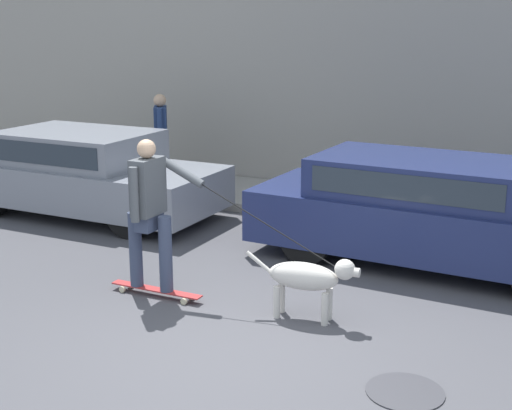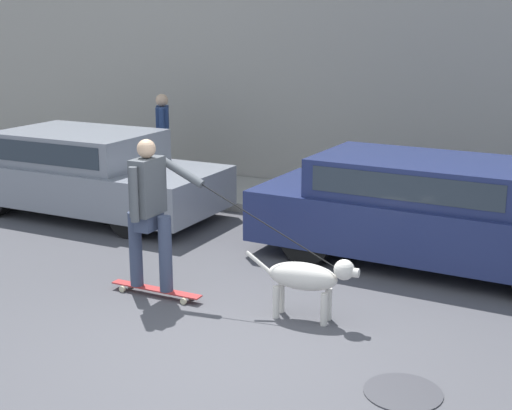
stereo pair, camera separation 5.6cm
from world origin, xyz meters
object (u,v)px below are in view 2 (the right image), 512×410
parked_car_0 (88,173)px  parked_car_1 (431,212)px  pedestrian_with_bag (163,135)px  dog (308,278)px  skateboarder (150,209)px

parked_car_0 → parked_car_1: size_ratio=0.94×
pedestrian_with_bag → parked_car_0: bearing=50.3°
parked_car_0 → parked_car_1: 5.32m
dog → pedestrian_with_bag: size_ratio=0.76×
parked_car_1 → dog: parked_car_1 is taller
dog → pedestrian_with_bag: (-4.38, 3.97, 0.56)m
parked_car_0 → pedestrian_with_bag: 1.78m
parked_car_1 → dog: bearing=-104.9°
parked_car_0 → parked_car_1: parked_car_1 is taller
parked_car_1 → pedestrian_with_bag: size_ratio=2.85×
parked_car_0 → parked_car_1: (5.32, 0.00, 0.02)m
dog → skateboarder: 1.85m
parked_car_0 → pedestrian_with_bag: size_ratio=2.67×
parked_car_1 → skateboarder: skateboarder is taller
parked_car_1 → skateboarder: bearing=-133.5°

